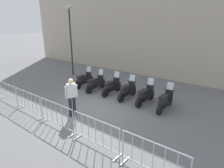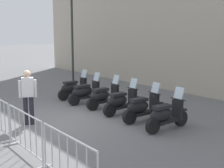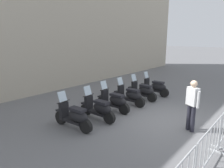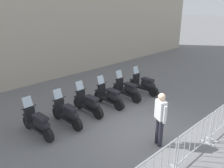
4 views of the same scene
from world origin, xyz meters
name	(u,v)px [view 3 (image 3 of 4)]	position (x,y,z in m)	size (l,w,h in m)	color
ground_plane	(171,122)	(0.00, 0.00, 0.00)	(120.00, 120.00, 0.00)	slate
building_facade	(40,2)	(0.29, 8.30, 5.00)	(28.00, 2.40, 10.00)	#B2A893
motorcycle_0	(74,116)	(-2.64, 2.37, 0.45)	(0.56, 1.72, 1.24)	black
motorcycle_1	(98,109)	(-1.56, 2.24, 0.45)	(0.56, 1.72, 1.24)	black
motorcycle_2	(114,101)	(-0.46, 2.35, 0.45)	(0.56, 1.72, 1.24)	black
motorcycle_3	(130,96)	(0.63, 2.27, 0.45)	(0.56, 1.72, 1.24)	black
motorcycle_4	(143,91)	(1.71, 2.22, 0.45)	(0.56, 1.73, 1.24)	black
motorcycle_5	(155,87)	(2.81, 2.10, 0.45)	(0.56, 1.72, 1.24)	black
barrier_segment_1	(209,148)	(-2.09, -1.77, 0.52)	(1.94, 0.50, 1.07)	#B2B5B7
officer_near_row_end	(192,103)	(-0.32, -0.78, 0.98)	(0.36, 0.50, 1.73)	#23232D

